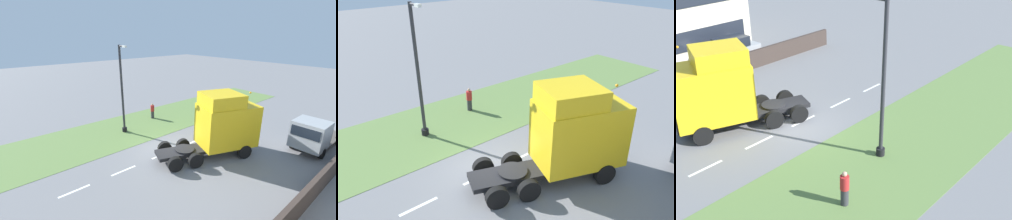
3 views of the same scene
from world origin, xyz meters
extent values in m
plane|color=slate|center=(0.00, 0.00, 0.00)|extent=(120.00, 120.00, 0.00)
cube|color=#607F42|center=(-6.00, 0.00, 0.01)|extent=(7.00, 44.00, 0.01)
cube|color=white|center=(0.00, -3.90, 0.00)|extent=(0.16, 1.80, 0.00)
cube|color=white|center=(0.00, -0.70, 0.00)|extent=(0.16, 1.80, 0.00)
cube|color=white|center=(0.00, 2.50, 0.00)|extent=(0.16, 1.80, 0.00)
cube|color=white|center=(0.00, 5.70, 0.00)|extent=(0.16, 1.80, 0.00)
cube|color=black|center=(2.15, 1.69, 0.67)|extent=(3.94, 7.35, 0.24)
cube|color=gold|center=(2.74, 3.24, 2.30)|extent=(3.79, 4.67, 3.03)
cube|color=black|center=(3.48, 5.15, 1.64)|extent=(2.00, 0.82, 1.70)
cube|color=black|center=(3.48, 5.15, 2.97)|extent=(2.12, 0.87, 0.97)
cube|color=gold|center=(2.52, 2.67, 4.27)|extent=(3.17, 3.31, 0.90)
sphere|color=orange|center=(3.82, 4.12, 4.79)|extent=(0.14, 0.14, 0.14)
cylinder|color=black|center=(1.55, 0.15, 0.85)|extent=(1.78, 1.78, 0.12)
cylinder|color=black|center=(2.00, 4.51, 0.52)|extent=(0.67, 1.09, 1.04)
cylinder|color=black|center=(4.15, 3.68, 0.52)|extent=(0.67, 1.09, 1.04)
cylinder|color=black|center=(0.61, 0.91, 0.52)|extent=(0.67, 1.09, 1.04)
cylinder|color=black|center=(2.76, 0.08, 0.52)|extent=(0.67, 1.09, 1.04)
cylinder|color=black|center=(0.08, -0.46, 0.52)|extent=(0.67, 1.09, 1.04)
cylinder|color=black|center=(2.22, -1.29, 0.52)|extent=(0.67, 1.09, 1.04)
cylinder|color=black|center=(-5.52, -0.73, 0.20)|extent=(0.44, 0.44, 0.40)
cylinder|color=#2D2D33|center=(-5.52, -0.73, 3.88)|extent=(0.20, 0.20, 7.76)
cylinder|color=#2D2D33|center=(-5.07, -0.73, 7.66)|extent=(0.90, 0.14, 0.14)
cube|color=silver|center=(-4.62, -0.73, 7.66)|extent=(0.44, 0.20, 0.16)
cylinder|color=#333338|center=(-6.70, 3.31, 0.40)|extent=(0.34, 0.34, 0.79)
cylinder|color=#B22626|center=(-6.70, 3.31, 1.11)|extent=(0.39, 0.39, 0.63)
sphere|color=tan|center=(-6.70, 3.31, 1.53)|extent=(0.22, 0.22, 0.22)
camera|label=1|loc=(11.74, -9.77, 8.66)|focal=24.00mm
camera|label=2|loc=(10.91, -8.05, 9.93)|focal=35.00mm
camera|label=3|loc=(-15.93, 13.82, 11.41)|focal=45.00mm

